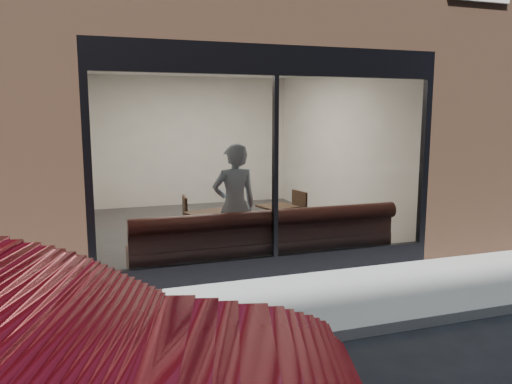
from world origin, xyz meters
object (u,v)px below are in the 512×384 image
object	(u,v)px
cafe_chair_left	(174,239)
cafe_chair_right	(290,232)
banquette	(265,253)
person	(234,206)
cafe_table_left	(212,214)
cafe_table_right	(278,207)

from	to	relation	value
cafe_chair_left	cafe_chair_right	world-z (taller)	cafe_chair_right
banquette	person	bearing A→B (deg)	148.40
cafe_chair_left	cafe_table_left	bearing A→B (deg)	134.48
banquette	cafe_chair_right	world-z (taller)	banquette
person	cafe_table_right	xyz separation A→B (m)	(0.96, 0.68, -0.19)
cafe_table_left	cafe_chair_left	xyz separation A→B (m)	(-0.50, 0.59, -0.50)
cafe_table_left	cafe_table_right	bearing A→B (deg)	12.44
banquette	person	size ratio (longest dim) A/B	2.15
person	cafe_chair_right	bearing A→B (deg)	-148.54
cafe_table_left	banquette	bearing A→B (deg)	-45.11
banquette	cafe_chair_right	xyz separation A→B (m)	(0.87, 1.12, 0.01)
person	cafe_table_right	distance (m)	1.19
person	banquette	bearing A→B (deg)	145.45
cafe_table_right	cafe_table_left	bearing A→B (deg)	-167.56
cafe_chair_right	person	bearing A→B (deg)	24.03
person	cafe_table_right	size ratio (longest dim) A/B	3.39
person	cafe_table_right	world-z (taller)	person
cafe_chair_left	person	bearing A→B (deg)	131.05
cafe_table_left	cafe_chair_left	distance (m)	0.92
cafe_table_right	person	bearing A→B (deg)	-144.64
cafe_chair_right	cafe_chair_left	bearing A→B (deg)	-13.99
banquette	cafe_chair_left	xyz separation A→B (m)	(-1.16, 1.24, 0.01)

